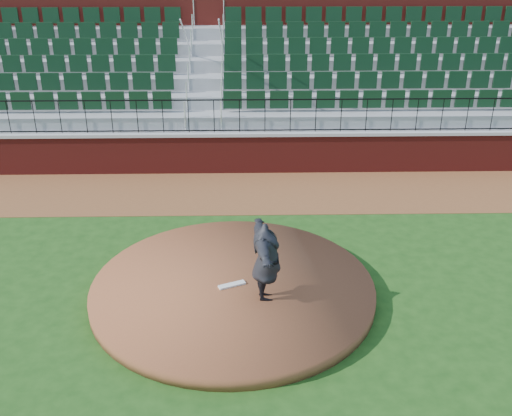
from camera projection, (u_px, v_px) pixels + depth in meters
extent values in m
plane|color=#1B4413|center=(257.00, 294.00, 12.66)|extent=(90.00, 90.00, 0.00)
cube|color=brown|center=(253.00, 191.00, 17.55)|extent=(34.00, 3.20, 0.01)
cube|color=maroon|center=(252.00, 153.00, 18.74)|extent=(34.00, 0.35, 1.20)
cube|color=#B7B7B7|center=(252.00, 133.00, 18.47)|extent=(34.00, 0.45, 0.10)
cube|color=maroon|center=(250.00, 50.00, 22.83)|extent=(34.00, 0.50, 5.50)
cylinder|color=brown|center=(233.00, 289.00, 12.61)|extent=(5.90, 5.90, 0.25)
cube|color=white|center=(232.00, 285.00, 12.49)|extent=(0.58, 0.36, 0.04)
imported|color=black|center=(266.00, 262.00, 11.73)|extent=(0.68, 2.08, 1.67)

